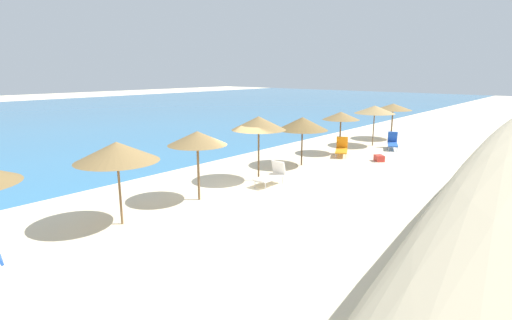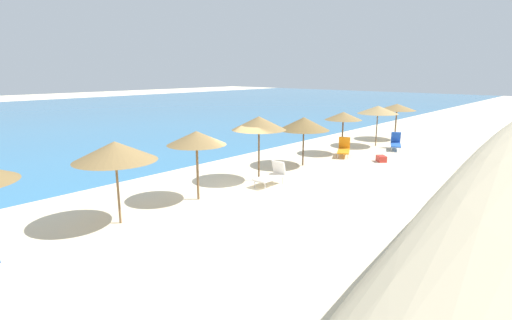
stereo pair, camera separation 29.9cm
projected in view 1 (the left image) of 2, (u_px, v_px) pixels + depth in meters
name	position (u px, v px, depth m)	size (l,w,h in m)	color
ground_plane	(243.00, 193.00, 16.00)	(160.00, 160.00, 0.00)	beige
beach_umbrella_3	(117.00, 152.00, 12.24)	(2.59, 2.59, 2.69)	brown
beach_umbrella_4	(197.00, 138.00, 14.65)	(2.22, 2.22, 2.64)	brown
beach_umbrella_5	(259.00, 123.00, 17.29)	(2.39, 2.39, 2.88)	brown
beach_umbrella_6	(302.00, 124.00, 20.23)	(2.62, 2.62, 2.52)	brown
beach_umbrella_7	(341.00, 116.00, 23.20)	(2.16, 2.16, 2.48)	brown
beach_umbrella_8	(375.00, 110.00, 25.62)	(2.59, 2.59, 2.63)	brown
beach_umbrella_9	(393.00, 107.00, 28.25)	(2.60, 2.60, 2.53)	brown
lounge_chair_0	(342.00, 148.00, 22.95)	(1.74, 1.30, 1.05)	orange
lounge_chair_1	(272.00, 175.00, 17.07)	(1.53, 0.69, 0.97)	white
lounge_chair_3	(393.00, 142.00, 24.95)	(1.70, 1.19, 1.04)	blue
cooler_box	(379.00, 158.00, 21.58)	(0.59, 0.42, 0.33)	red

